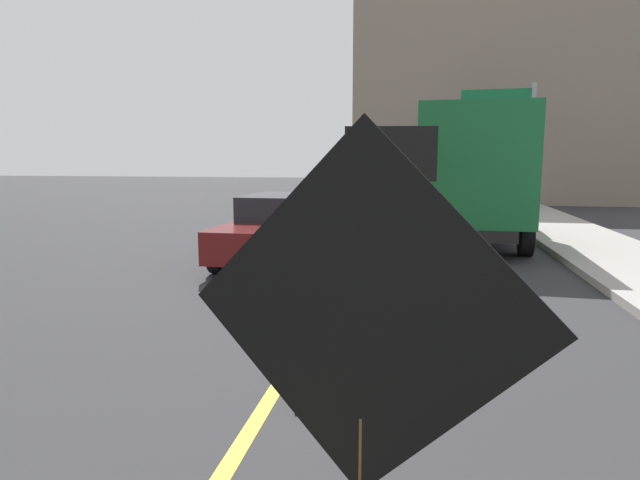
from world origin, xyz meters
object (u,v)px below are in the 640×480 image
(arrow_board_trailer, at_px, (389,253))
(traffic_cone_near_sign, at_px, (319,373))
(box_truck, at_px, (471,172))
(pickup_car, at_px, (285,228))
(traffic_cone_mid_lane, at_px, (360,307))
(highway_guide_sign, at_px, (511,125))
(roadwork_sign, at_px, (363,323))

(arrow_board_trailer, distance_m, traffic_cone_near_sign, 5.19)
(box_truck, distance_m, pickup_car, 5.31)
(traffic_cone_mid_lane, bearing_deg, box_truck, 75.53)
(arrow_board_trailer, bearing_deg, highway_guide_sign, 72.76)
(roadwork_sign, distance_m, pickup_car, 9.24)
(arrow_board_trailer, bearing_deg, box_truck, 69.16)
(box_truck, relative_size, highway_guide_sign, 1.32)
(traffic_cone_near_sign, xyz_separation_m, traffic_cone_mid_lane, (0.12, 2.16, -0.01))
(box_truck, xyz_separation_m, pickup_car, (-4.07, -3.23, -1.10))
(highway_guide_sign, bearing_deg, roadwork_sign, -100.45)
(arrow_board_trailer, height_order, highway_guide_sign, highway_guide_sign)
(box_truck, xyz_separation_m, traffic_cone_mid_lane, (-2.00, -7.74, -1.48))
(traffic_cone_near_sign, relative_size, traffic_cone_mid_lane, 1.02)
(highway_guide_sign, bearing_deg, arrow_board_trailer, -107.24)
(roadwork_sign, distance_m, highway_guide_sign, 20.61)
(arrow_board_trailer, xyz_separation_m, traffic_cone_mid_lane, (-0.20, -3.01, -0.17))
(box_truck, bearing_deg, pickup_car, -141.55)
(roadwork_sign, xyz_separation_m, traffic_cone_mid_lane, (-0.46, 4.35, -1.16))
(highway_guide_sign, xyz_separation_m, traffic_cone_mid_lane, (-4.18, -15.84, -3.11))
(pickup_car, height_order, traffic_cone_near_sign, pickup_car)
(box_truck, distance_m, traffic_cone_near_sign, 10.23)
(highway_guide_sign, relative_size, traffic_cone_near_sign, 7.70)
(arrow_board_trailer, relative_size, box_truck, 0.41)
(roadwork_sign, height_order, highway_guide_sign, highway_guide_sign)
(highway_guide_sign, bearing_deg, box_truck, -105.08)
(highway_guide_sign, distance_m, traffic_cone_near_sign, 18.77)
(arrow_board_trailer, bearing_deg, traffic_cone_mid_lane, -93.77)
(box_truck, distance_m, highway_guide_sign, 8.55)
(pickup_car, distance_m, traffic_cone_near_sign, 6.96)
(arrow_board_trailer, xyz_separation_m, pickup_car, (-2.27, 1.49, 0.22))
(traffic_cone_near_sign, bearing_deg, box_truck, 77.90)
(roadwork_sign, distance_m, traffic_cone_mid_lane, 4.52)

